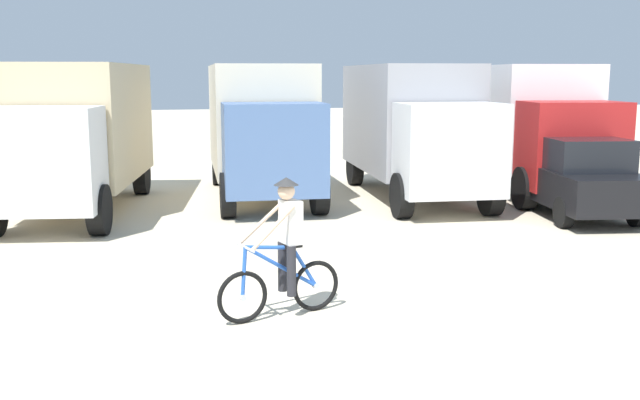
{
  "coord_description": "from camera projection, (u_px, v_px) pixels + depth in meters",
  "views": [
    {
      "loc": [
        -3.21,
        -7.39,
        3.09
      ],
      "look_at": [
        -0.47,
        3.85,
        1.1
      ],
      "focal_mm": 40.81,
      "sensor_mm": 36.0,
      "label": 1
    }
  ],
  "objects": [
    {
      "name": "ground_plane",
      "position": [
        439.0,
        348.0,
        8.35
      ],
      "size": [
        120.0,
        120.0,
        0.0
      ],
      "primitive_type": "plane",
      "color": "beige"
    },
    {
      "name": "box_truck_tan_camper",
      "position": [
        77.0,
        129.0,
        16.52
      ],
      "size": [
        3.39,
        7.03,
        3.35
      ],
      "color": "#CCB78E",
      "rests_on": "ground"
    },
    {
      "name": "sedan_parked",
      "position": [
        576.0,
        176.0,
        16.06
      ],
      "size": [
        2.41,
        4.43,
        1.76
      ],
      "color": "black",
      "rests_on": "ground"
    },
    {
      "name": "box_truck_grey_hauler",
      "position": [
        413.0,
        124.0,
        18.4
      ],
      "size": [
        2.88,
        6.91,
        3.35
      ],
      "color": "#9E9EA3",
      "rests_on": "ground"
    },
    {
      "name": "cyclist_orange_shirt",
      "position": [
        284.0,
        253.0,
        9.31
      ],
      "size": [
        1.68,
        0.64,
        1.82
      ],
      "color": "black",
      "rests_on": "ground"
    },
    {
      "name": "box_truck_avon_van",
      "position": [
        527.0,
        121.0,
        19.4
      ],
      "size": [
        3.32,
        7.02,
        3.35
      ],
      "color": "white",
      "rests_on": "ground"
    },
    {
      "name": "box_truck_cream_rv",
      "position": [
        261.0,
        124.0,
        18.48
      ],
      "size": [
        2.76,
        6.88,
        3.35
      ],
      "color": "beige",
      "rests_on": "ground"
    }
  ]
}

